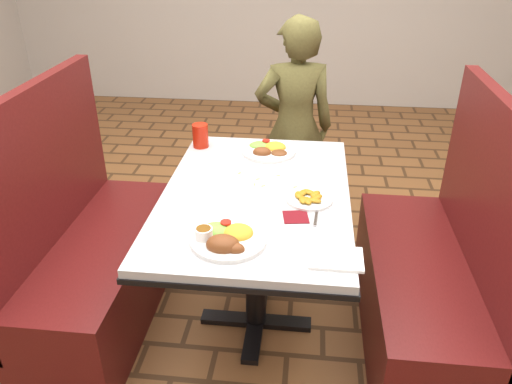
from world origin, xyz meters
TOP-DOWN VIEW (x-y plane):
  - dining_table at (0.00, 0.00)m, footprint 0.81×1.21m
  - booth_bench_left at (-0.80, 0.00)m, footprint 0.47×1.20m
  - booth_bench_right at (0.80, 0.00)m, footprint 0.47×1.20m
  - diner_person at (0.12, 1.00)m, footprint 0.53×0.40m
  - near_dinner_plate at (-0.06, -0.39)m, footprint 0.28×0.28m
  - far_dinner_plate at (0.02, 0.43)m, footprint 0.27×0.27m
  - plantain_plate at (0.23, -0.05)m, footprint 0.19×0.19m
  - maroon_napkin at (0.18, -0.19)m, footprint 0.11×0.11m
  - spoon_utensil at (0.26, -0.18)m, footprint 0.02×0.14m
  - red_tumbler at (-0.34, 0.46)m, footprint 0.08×0.08m
  - paper_napkin at (0.33, -0.46)m, footprint 0.19×0.14m
  - knife_utensil at (-0.03, -0.35)m, footprint 0.04×0.17m
  - fork_utensil at (-0.05, -0.36)m, footprint 0.04×0.16m
  - lettuce_shreds at (0.04, 0.06)m, footprint 0.28×0.32m

SIDE VIEW (x-z plane):
  - booth_bench_left at x=-0.80m, z-range -0.26..0.92m
  - booth_bench_right at x=0.80m, z-range -0.26..0.92m
  - dining_table at x=0.00m, z-range 0.28..1.03m
  - diner_person at x=0.12m, z-range 0.00..1.34m
  - lettuce_shreds at x=0.04m, z-range 0.75..0.75m
  - maroon_napkin at x=0.18m, z-range 0.75..0.75m
  - spoon_utensil at x=0.26m, z-range 0.75..0.76m
  - paper_napkin at x=0.33m, z-range 0.75..0.76m
  - knife_utensil at x=-0.03m, z-range 0.76..0.76m
  - fork_utensil at x=-0.05m, z-range 0.76..0.76m
  - plantain_plate at x=0.23m, z-range 0.75..0.78m
  - far_dinner_plate at x=0.02m, z-range 0.74..0.81m
  - near_dinner_plate at x=-0.06m, z-range 0.74..0.82m
  - red_tumbler at x=-0.34m, z-range 0.75..0.87m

